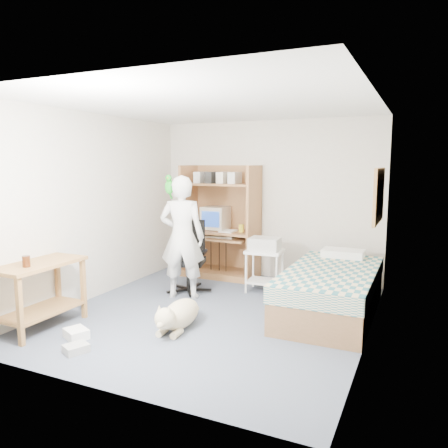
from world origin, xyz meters
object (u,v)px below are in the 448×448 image
bed (331,291)px  person (182,237)px  side_desk (40,285)px  computer_hutch (221,226)px  printer_cart (264,264)px  dog (179,314)px  office_chair (189,266)px

bed → person: bearing=-175.2°
side_desk → person: person is taller
computer_hutch → printer_cart: (0.94, -0.57, -0.42)m
printer_cart → dog: bearing=-106.1°
dog → printer_cart: 1.81m
printer_cart → bed: bearing=-31.2°
computer_hutch → person: size_ratio=1.07×
dog → side_desk: bearing=-160.7°
bed → office_chair: size_ratio=2.00×
bed → dog: bed is taller
side_desk → dog: 1.57m
computer_hutch → person: computer_hutch is taller
person → computer_hutch: bearing=-106.1°
computer_hutch → bed: 2.35m
computer_hutch → person: bearing=-89.5°
office_chair → person: person is taller
side_desk → person: (0.86, 1.65, 0.34)m
computer_hutch → side_desk: bearing=-106.1°
office_chair → person: 0.57m
computer_hutch → bed: (2.00, -1.12, -0.53)m
side_desk → printer_cart: size_ratio=1.65×
dog → office_chair: bearing=110.0°
computer_hutch → office_chair: (-0.05, -0.99, -0.46)m
dog → printer_cart: printer_cart is taller
person → printer_cart: 1.26m
bed → side_desk: side_desk is taller
person → dog: person is taller
bed → dog: (-1.45, -1.20, -0.13)m
side_desk → dog: bearing=23.8°
computer_hutch → side_desk: size_ratio=1.80×
dog → printer_cart: bearing=72.9°
bed → side_desk: size_ratio=2.02×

